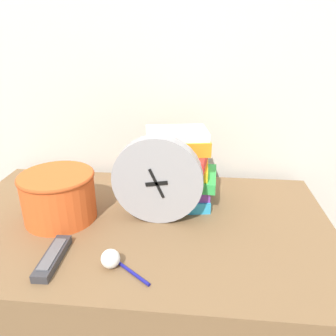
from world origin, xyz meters
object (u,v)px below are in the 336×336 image
(desk_clock, at_px, (158,180))
(pen, at_px, (130,271))
(tv_remote, at_px, (53,257))
(crumpled_paper_ball, at_px, (111,259))
(book_stack, at_px, (178,168))
(basket, at_px, (59,195))

(desk_clock, relative_size, pen, 2.42)
(tv_remote, height_order, crumpled_paper_ball, crumpled_paper_ball)
(book_stack, bearing_deg, tv_remote, -129.91)
(tv_remote, distance_m, crumpled_paper_ball, 0.15)
(basket, height_order, tv_remote, basket)
(basket, distance_m, pen, 0.34)
(tv_remote, bearing_deg, crumpled_paper_ball, -2.43)
(desk_clock, xyz_separation_m, tv_remote, (-0.23, -0.21, -0.12))
(tv_remote, relative_size, crumpled_paper_ball, 3.51)
(desk_clock, xyz_separation_m, book_stack, (0.05, 0.12, -0.01))
(tv_remote, height_order, pen, tv_remote)
(book_stack, relative_size, tv_remote, 1.51)
(crumpled_paper_ball, bearing_deg, pen, -17.90)
(crumpled_paper_ball, distance_m, pen, 0.06)
(crumpled_paper_ball, relative_size, pen, 0.43)
(tv_remote, bearing_deg, basket, 106.69)
(desk_clock, distance_m, pen, 0.27)
(basket, xyz_separation_m, crumpled_paper_ball, (0.20, -0.20, -0.05))
(book_stack, distance_m, pen, 0.39)
(desk_clock, height_order, basket, desk_clock)
(basket, distance_m, crumpled_paper_ball, 0.29)
(book_stack, relative_size, crumpled_paper_ball, 5.30)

